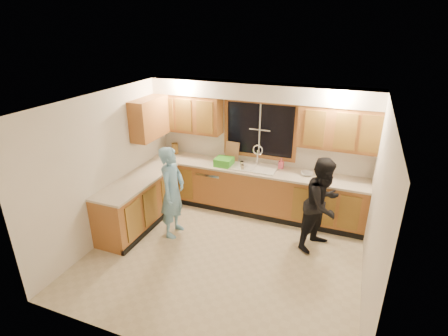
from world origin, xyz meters
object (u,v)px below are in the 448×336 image
object	(u,v)px
sink	(254,171)
man	(172,192)
knife_block	(175,148)
dishwasher	(213,185)
bowl	(307,174)
woman	(323,204)
dish_crate	(224,162)
stove	(120,217)
soap_bottle	(281,163)

from	to	relation	value
sink	man	world-z (taller)	man
knife_block	dishwasher	bearing A→B (deg)	-44.93
sink	bowl	xyz separation A→B (m)	(0.99, 0.03, 0.08)
woman	dish_crate	xyz separation A→B (m)	(-1.96, 0.65, 0.21)
sink	man	distance (m)	1.67
bowl	woman	bearing A→B (deg)	-63.44
stove	dish_crate	size ratio (longest dim) A/B	2.76
dishwasher	woman	world-z (taller)	woman
sink	dishwasher	size ratio (longest dim) A/B	1.05
dishwasher	dish_crate	size ratio (longest dim) A/B	2.51
man	bowl	world-z (taller)	man
sink	dish_crate	xyz separation A→B (m)	(-0.58, -0.10, 0.13)
dish_crate	soap_bottle	world-z (taller)	soap_bottle
sink	stove	world-z (taller)	sink
sink	soap_bottle	world-z (taller)	sink
knife_block	dish_crate	size ratio (longest dim) A/B	0.69
stove	knife_block	xyz separation A→B (m)	(0.01, 1.97, 0.58)
knife_block	dish_crate	bearing A→B (deg)	-46.70
stove	knife_block	world-z (taller)	knife_block
dish_crate	bowl	world-z (taller)	dish_crate
dishwasher	woman	bearing A→B (deg)	-18.30
dishwasher	knife_block	distance (m)	1.14
woman	dish_crate	distance (m)	2.08
stove	dish_crate	xyz separation A→B (m)	(1.22, 1.73, 0.55)
dishwasher	soap_bottle	bearing A→B (deg)	7.91
stove	soap_bottle	world-z (taller)	soap_bottle
sink	knife_block	bearing A→B (deg)	175.41
dish_crate	man	bearing A→B (deg)	-111.78
dishwasher	soap_bottle	world-z (taller)	soap_bottle
man	knife_block	size ratio (longest dim) A/B	7.20
knife_block	stove	bearing A→B (deg)	-125.63
dish_crate	soap_bottle	xyz separation A→B (m)	(1.06, 0.27, 0.03)
dishwasher	knife_block	bearing A→B (deg)	170.45
stove	knife_block	size ratio (longest dim) A/B	3.99
sink	stove	bearing A→B (deg)	-134.61
man	soap_bottle	size ratio (longest dim) A/B	8.00
dishwasher	bowl	size ratio (longest dim) A/B	3.72
sink	stove	distance (m)	2.60
knife_block	bowl	distance (m)	2.79
stove	dishwasher	bearing A→B (deg)	62.31
dish_crate	soap_bottle	distance (m)	1.09
dishwasher	woman	size ratio (longest dim) A/B	0.52
sink	soap_bottle	xyz separation A→B (m)	(0.48, 0.17, 0.16)
sink	dishwasher	world-z (taller)	sink
stove	dish_crate	bearing A→B (deg)	54.83
stove	dish_crate	distance (m)	2.18
dishwasher	bowl	world-z (taller)	bowl
knife_block	dish_crate	distance (m)	1.23
dishwasher	man	distance (m)	1.36
woman	knife_block	size ratio (longest dim) A/B	7.00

